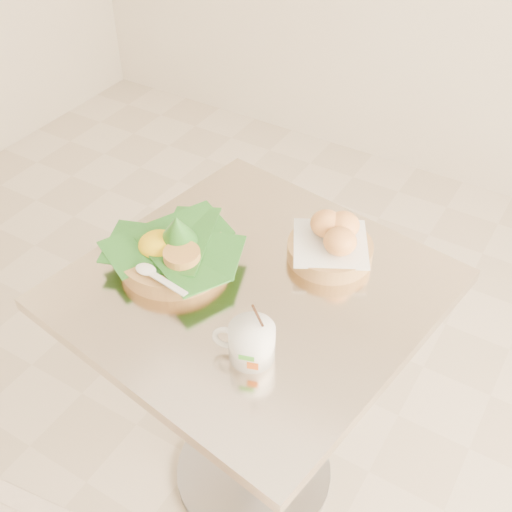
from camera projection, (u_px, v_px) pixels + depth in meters
The scene contains 5 objects.
floor at pixel (196, 459), 1.88m from camera, with size 3.60×3.60×0.00m, color beige.
cafe_table at pixel (253, 353), 1.50m from camera, with size 0.80×0.80×0.75m.
rice_basket at pixel (173, 250), 1.38m from camera, with size 0.30×0.30×0.15m.
bread_basket at pixel (332, 242), 1.40m from camera, with size 0.22×0.22×0.10m.
coffee_mug at pixel (250, 342), 1.18m from camera, with size 0.12×0.09×0.15m.
Camera 1 is at (0.68, -0.78, 1.69)m, focal length 45.00 mm.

